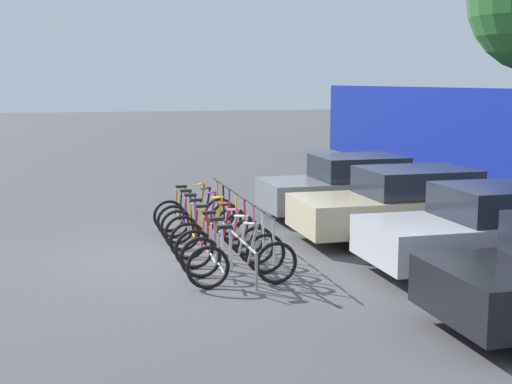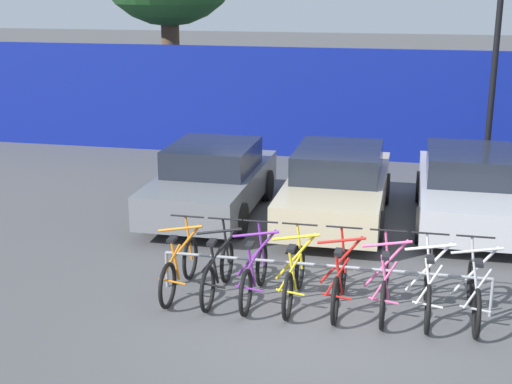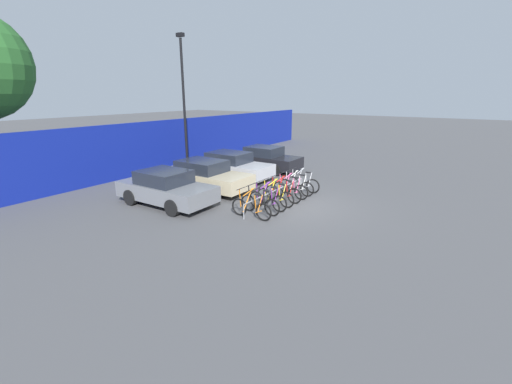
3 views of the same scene
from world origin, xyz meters
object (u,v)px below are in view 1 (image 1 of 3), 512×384
object	(u,v)px
bicycle_yellow	(211,229)
bicycle_white	(233,253)
bicycle_red	(218,237)
bicycle_orange	(195,213)
car_silver	(501,229)
bicycle_black	(200,218)
car_grey	(354,187)
bicycle_silver	(243,262)
bicycle_pink	(226,245)
car_beige	(411,205)
bicycle_purple	(205,223)
bike_rack	(223,226)

from	to	relation	value
bicycle_yellow	bicycle_white	xyz separation A→B (m)	(1.85, 0.00, 0.00)
bicycle_red	bicycle_white	xyz separation A→B (m)	(1.20, 0.00, 0.00)
bicycle_orange	car_silver	size ratio (longest dim) A/B	0.39
bicycle_black	bicycle_red	distance (m)	1.77
bicycle_yellow	car_grey	size ratio (longest dim) A/B	0.42
bicycle_orange	bicycle_yellow	size ratio (longest dim) A/B	1.00
bicycle_black	car_silver	world-z (taller)	car_silver
car_silver	bicycle_white	bearing A→B (deg)	-100.44
bicycle_red	bicycle_silver	xyz separation A→B (m)	(1.81, 0.00, 0.00)
bicycle_orange	bicycle_yellow	world-z (taller)	same
bicycle_red	car_grey	xyz separation A→B (m)	(-2.91, 3.73, 0.31)
bicycle_pink	car_beige	world-z (taller)	car_beige
bicycle_black	bicycle_white	xyz separation A→B (m)	(2.97, 0.00, 0.00)
car_silver	car_grey	bearing A→B (deg)	-174.06
bicycle_orange	bicycle_pink	distance (m)	2.98
bicycle_purple	car_silver	world-z (taller)	car_silver
bicycle_purple	bicycle_silver	size ratio (longest dim) A/B	1.00
bicycle_red	bicycle_white	size ratio (longest dim) A/B	1.00
bicycle_purple	bicycle_white	bearing A→B (deg)	-3.31
bicycle_red	car_beige	world-z (taller)	car_beige
bicycle_purple	bicycle_pink	size ratio (longest dim) A/B	1.00
bicycle_purple	bicycle_orange	bearing A→B (deg)	176.69
bicycle_orange	bicycle_yellow	xyz separation A→B (m)	(1.71, 0.00, 0.00)
bicycle_black	bicycle_yellow	bearing A→B (deg)	3.23
bicycle_yellow	bicycle_silver	world-z (taller)	same
car_beige	bike_rack	bearing A→B (deg)	-87.04
car_grey	bicycle_purple	bearing A→B (deg)	-65.74
bicycle_silver	bicycle_pink	bearing A→B (deg)	-179.58
bicycle_white	car_grey	world-z (taller)	car_grey
bicycle_purple	bicycle_red	bearing A→B (deg)	-3.31
bike_rack	car_grey	size ratio (longest dim) A/B	1.15
bicycle_purple	bicycle_white	xyz separation A→B (m)	(2.43, 0.00, 0.00)
bicycle_yellow	car_beige	size ratio (longest dim) A/B	0.38
bicycle_orange	bicycle_purple	distance (m)	1.13
bicycle_black	bicycle_silver	size ratio (longest dim) A/B	1.00
bicycle_purple	bicycle_black	bearing A→B (deg)	176.69
car_silver	bicycle_pink	bearing A→B (deg)	-107.75
bicycle_purple	bicycle_red	world-z (taller)	same
bicycle_black	bicycle_yellow	world-z (taller)	same
car_beige	bicycle_black	bearing A→B (deg)	-108.49
bicycle_yellow	bicycle_pink	distance (m)	1.27
bicycle_red	car_grey	size ratio (longest dim) A/B	0.42
bike_rack	bicycle_white	world-z (taller)	bicycle_white
bicycle_silver	car_grey	world-z (taller)	car_grey
bike_rack	bicycle_red	bearing A→B (deg)	-28.85
car_grey	car_silver	distance (m)	4.92
bike_rack	bicycle_silver	size ratio (longest dim) A/B	2.75
bike_rack	bicycle_black	distance (m)	1.51
bicycle_pink	bicycle_silver	distance (m)	1.19
bicycle_white	car_grey	xyz separation A→B (m)	(-4.11, 3.73, 0.31)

